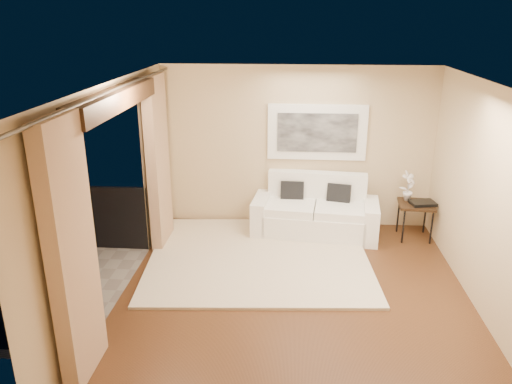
# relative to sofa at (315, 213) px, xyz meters

# --- Properties ---
(floor) EXTENTS (5.00, 5.00, 0.00)m
(floor) POSITION_rel_sofa_xyz_m (-0.33, -2.09, -0.34)
(floor) COLOR #502E17
(floor) RESTS_ON ground
(room_shell) EXTENTS (5.00, 6.40, 5.00)m
(room_shell) POSITION_rel_sofa_xyz_m (-2.46, -2.09, 2.18)
(room_shell) COLOR white
(room_shell) RESTS_ON ground
(balcony) EXTENTS (1.81, 2.60, 1.17)m
(balcony) POSITION_rel_sofa_xyz_m (-3.64, -2.09, -0.17)
(balcony) COLOR #605B56
(balcony) RESTS_ON ground
(curtains) EXTENTS (0.16, 4.80, 2.64)m
(curtains) POSITION_rel_sofa_xyz_m (-2.44, -2.09, 0.99)
(curtains) COLOR tan
(curtains) RESTS_ON ground
(artwork) EXTENTS (1.62, 0.07, 0.92)m
(artwork) POSITION_rel_sofa_xyz_m (-0.01, 0.37, 1.28)
(artwork) COLOR white
(artwork) RESTS_ON room_shell
(rug) EXTENTS (3.41, 3.03, 0.04)m
(rug) POSITION_rel_sofa_xyz_m (-0.86, -1.03, -0.32)
(rug) COLOR beige
(rug) RESTS_ON floor
(sofa) EXTENTS (2.10, 1.06, 0.97)m
(sofa) POSITION_rel_sofa_xyz_m (0.00, 0.00, 0.00)
(sofa) COLOR white
(sofa) RESTS_ON floor
(side_table) EXTENTS (0.59, 0.59, 0.60)m
(side_table) POSITION_rel_sofa_xyz_m (1.60, -0.09, 0.19)
(side_table) COLOR black
(side_table) RESTS_ON floor
(tray) EXTENTS (0.43, 0.35, 0.05)m
(tray) POSITION_rel_sofa_xyz_m (1.68, -0.13, 0.28)
(tray) COLOR black
(tray) RESTS_ON side_table
(orchid) EXTENTS (0.31, 0.30, 0.49)m
(orchid) POSITION_rel_sofa_xyz_m (1.47, 0.03, 0.50)
(orchid) COLOR white
(orchid) RESTS_ON side_table
(bistro_table) EXTENTS (0.83, 0.83, 0.79)m
(bistro_table) POSITION_rel_sofa_xyz_m (-3.88, -1.57, 0.37)
(bistro_table) COLOR black
(bistro_table) RESTS_ON balcony
(balcony_chair_far) EXTENTS (0.55, 0.55, 1.00)m
(balcony_chair_far) POSITION_rel_sofa_xyz_m (-3.91, -1.94, 0.24)
(balcony_chair_far) COLOR black
(balcony_chair_far) RESTS_ON balcony
(balcony_chair_near) EXTENTS (0.48, 0.48, 0.99)m
(balcony_chair_near) POSITION_rel_sofa_xyz_m (-3.15, -2.21, 0.23)
(balcony_chair_near) COLOR black
(balcony_chair_near) RESTS_ON balcony
(ice_bucket) EXTENTS (0.18, 0.18, 0.20)m
(ice_bucket) POSITION_rel_sofa_xyz_m (-4.06, -1.48, 0.55)
(ice_bucket) COLOR silver
(ice_bucket) RESTS_ON bistro_table
(candle) EXTENTS (0.06, 0.06, 0.07)m
(candle) POSITION_rel_sofa_xyz_m (-3.85, -1.44, 0.48)
(candle) COLOR red
(candle) RESTS_ON bistro_table
(vase) EXTENTS (0.04, 0.04, 0.18)m
(vase) POSITION_rel_sofa_xyz_m (-3.88, -1.73, 0.54)
(vase) COLOR silver
(vase) RESTS_ON bistro_table
(glass_a) EXTENTS (0.06, 0.06, 0.12)m
(glass_a) POSITION_rel_sofa_xyz_m (-3.73, -1.68, 0.51)
(glass_a) COLOR silver
(glass_a) RESTS_ON bistro_table
(glass_b) EXTENTS (0.06, 0.06, 0.12)m
(glass_b) POSITION_rel_sofa_xyz_m (-3.72, -1.57, 0.51)
(glass_b) COLOR white
(glass_b) RESTS_ON bistro_table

